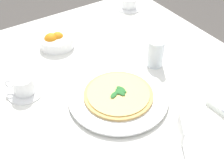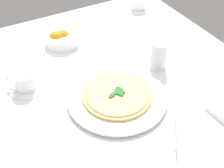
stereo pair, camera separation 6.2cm
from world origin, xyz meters
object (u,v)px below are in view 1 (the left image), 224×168
(pizza, at_px, (118,94))
(coffee_cup_near_left, at_px, (129,4))
(coffee_cup_far_left, at_px, (24,86))
(citrus_bowl, at_px, (56,41))
(pizza_plate, at_px, (118,97))
(water_glass_right_edge, at_px, (155,55))
(menu_card, at_px, (181,129))

(pizza, height_order, coffee_cup_near_left, coffee_cup_near_left)
(coffee_cup_far_left, distance_m, coffee_cup_near_left, 0.77)
(citrus_bowl, bearing_deg, pizza_plate, 95.01)
(coffee_cup_far_left, height_order, water_glass_right_edge, water_glass_right_edge)
(pizza_plate, distance_m, pizza, 0.01)
(coffee_cup_near_left, height_order, citrus_bowl, citrus_bowl)
(water_glass_right_edge, xyz_separation_m, citrus_bowl, (0.27, -0.34, -0.02))
(coffee_cup_near_left, distance_m, water_glass_right_edge, 0.49)
(pizza_plate, xyz_separation_m, water_glass_right_edge, (-0.23, -0.09, 0.04))
(coffee_cup_near_left, xyz_separation_m, menu_card, (0.36, 0.78, 0.00))
(pizza, distance_m, citrus_bowl, 0.43)
(pizza_plate, xyz_separation_m, menu_card, (-0.07, 0.24, 0.02))
(water_glass_right_edge, distance_m, citrus_bowl, 0.44)
(pizza, distance_m, menu_card, 0.25)
(water_glass_right_edge, relative_size, citrus_bowl, 0.75)
(citrus_bowl, xyz_separation_m, menu_card, (-0.11, 0.67, 0.00))
(coffee_cup_near_left, height_order, water_glass_right_edge, water_glass_right_edge)
(pizza_plate, bearing_deg, menu_card, 106.37)
(coffee_cup_near_left, bearing_deg, pizza, 51.36)
(pizza_plate, distance_m, coffee_cup_far_left, 0.34)
(pizza, xyz_separation_m, water_glass_right_edge, (-0.23, -0.09, 0.02))
(coffee_cup_near_left, height_order, menu_card, menu_card)
(coffee_cup_near_left, xyz_separation_m, citrus_bowl, (0.47, 0.11, 0.00))
(coffee_cup_near_left, bearing_deg, menu_card, 65.20)
(coffee_cup_near_left, relative_size, menu_card, 1.69)
(pizza_plate, bearing_deg, citrus_bowl, -84.99)
(pizza, bearing_deg, coffee_cup_far_left, -38.79)
(pizza, bearing_deg, water_glass_right_edge, -159.67)
(pizza_plate, relative_size, pizza, 1.44)
(pizza_plate, xyz_separation_m, citrus_bowl, (0.04, -0.43, 0.02))
(coffee_cup_far_left, distance_m, water_glass_right_edge, 0.52)
(water_glass_right_edge, bearing_deg, menu_card, 63.28)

